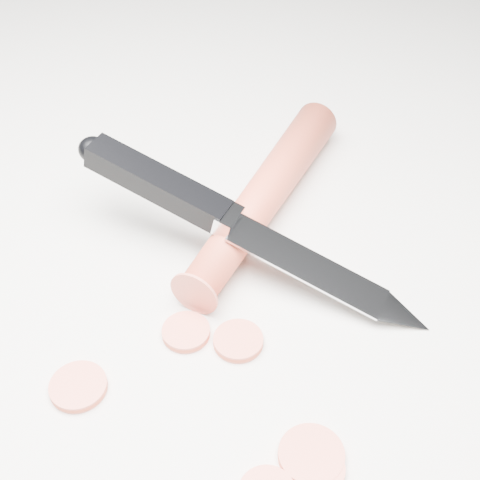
{
  "coord_description": "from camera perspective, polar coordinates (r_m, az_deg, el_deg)",
  "views": [
    {
      "loc": [
        0.03,
        -0.29,
        0.36
      ],
      "look_at": [
        0.04,
        0.06,
        0.02
      ],
      "focal_mm": 50.0,
      "sensor_mm": 36.0,
      "label": 1
    }
  ],
  "objects": [
    {
      "name": "carrot",
      "position": [
        0.52,
        2.1,
        3.86
      ],
      "size": [
        0.13,
        0.22,
        0.03
      ],
      "primitive_type": "cylinder",
      "rotation": [
        1.57,
        0.0,
        -0.47
      ],
      "color": "red",
      "rests_on": "ground"
    },
    {
      "name": "kitchen_knife",
      "position": [
        0.47,
        0.68,
        1.15
      ],
      "size": [
        0.26,
        0.15,
        0.07
      ],
      "primitive_type": null,
      "color": "#BABCC1",
      "rests_on": "ground"
    },
    {
      "name": "ground",
      "position": [
        0.46,
        -4.82,
        -7.05
      ],
      "size": [
        2.4,
        2.4,
        0.0
      ],
      "primitive_type": "plane",
      "color": "silver",
      "rests_on": "ground"
    },
    {
      "name": "carrot_slice_0",
      "position": [
        0.4,
        6.11,
        -17.8
      ],
      "size": [
        0.04,
        0.04,
        0.01
      ],
      "primitive_type": "cylinder",
      "color": "#D95C47",
      "rests_on": "ground"
    },
    {
      "name": "carrot_slice_3",
      "position": [
        0.44,
        -0.15,
        -8.6
      ],
      "size": [
        0.03,
        0.03,
        0.01
      ],
      "primitive_type": "cylinder",
      "color": "#D95C47",
      "rests_on": "ground"
    },
    {
      "name": "carrot_slice_1",
      "position": [
        0.45,
        -4.63,
        -7.84
      ],
      "size": [
        0.03,
        0.03,
        0.01
      ],
      "primitive_type": "cylinder",
      "color": "#D95C47",
      "rests_on": "ground"
    },
    {
      "name": "carrot_slice_4",
      "position": [
        0.4,
        6.66,
        -18.86
      ],
      "size": [
        0.03,
        0.03,
        0.01
      ],
      "primitive_type": "cylinder",
      "color": "#D95C47",
      "rests_on": "ground"
    },
    {
      "name": "carrot_slice_5",
      "position": [
        0.43,
        -13.63,
        -12.06
      ],
      "size": [
        0.04,
        0.04,
        0.01
      ],
      "primitive_type": "cylinder",
      "color": "#D95C47",
      "rests_on": "ground"
    }
  ]
}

